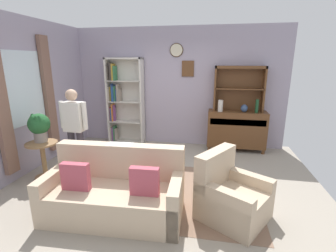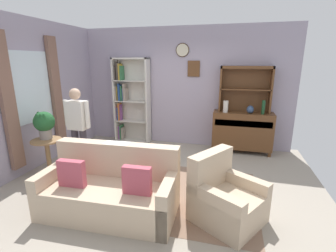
{
  "view_description": "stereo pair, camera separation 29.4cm",
  "coord_description": "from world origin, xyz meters",
  "px_view_note": "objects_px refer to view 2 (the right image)",
  "views": [
    {
      "loc": [
        0.83,
        -3.73,
        2.02
      ],
      "look_at": [
        0.1,
        0.2,
        0.95
      ],
      "focal_mm": 26.01,
      "sensor_mm": 36.0,
      "label": 1
    },
    {
      "loc": [
        1.12,
        -3.67,
        2.02
      ],
      "look_at": [
        0.1,
        0.2,
        0.95
      ],
      "focal_mm": 26.01,
      "sensor_mm": 36.0,
      "label": 2
    }
  ],
  "objects_px": {
    "vase_round": "(250,109)",
    "armchair_floral": "(225,200)",
    "bottle_wine": "(263,107)",
    "person_reading": "(78,124)",
    "couch_floral": "(111,190)",
    "vase_tall": "(226,106)",
    "plant_stand": "(48,153)",
    "potted_plant_small": "(64,168)",
    "sideboard": "(242,130)",
    "sideboard_hutch": "(246,83)",
    "book_stack": "(128,158)",
    "potted_plant_large": "(44,123)",
    "coffee_table": "(136,164)",
    "bookshelf": "(129,100)"
  },
  "relations": [
    {
      "from": "bookshelf",
      "to": "sideboard_hutch",
      "type": "distance_m",
      "value": 2.82
    },
    {
      "from": "sideboard",
      "to": "couch_floral",
      "type": "bearing_deg",
      "value": -122.25
    },
    {
      "from": "vase_tall",
      "to": "coffee_table",
      "type": "distance_m",
      "value": 2.47
    },
    {
      "from": "sideboard_hutch",
      "to": "book_stack",
      "type": "height_order",
      "value": "sideboard_hutch"
    },
    {
      "from": "potted_plant_large",
      "to": "potted_plant_small",
      "type": "xyz_separation_m",
      "value": [
        0.41,
        -0.11,
        -0.77
      ]
    },
    {
      "from": "vase_round",
      "to": "sideboard_hutch",
      "type": "bearing_deg",
      "value": 126.48
    },
    {
      "from": "person_reading",
      "to": "plant_stand",
      "type": "bearing_deg",
      "value": -150.93
    },
    {
      "from": "vase_round",
      "to": "person_reading",
      "type": "bearing_deg",
      "value": -150.37
    },
    {
      "from": "vase_round",
      "to": "armchair_floral",
      "type": "xyz_separation_m",
      "value": [
        -0.4,
        -2.58,
        -0.72
      ]
    },
    {
      "from": "potted_plant_small",
      "to": "person_reading",
      "type": "height_order",
      "value": "person_reading"
    },
    {
      "from": "vase_round",
      "to": "armchair_floral",
      "type": "distance_m",
      "value": 2.7
    },
    {
      "from": "bottle_wine",
      "to": "couch_floral",
      "type": "relative_size",
      "value": 0.16
    },
    {
      "from": "sideboard_hutch",
      "to": "potted_plant_large",
      "type": "xyz_separation_m",
      "value": [
        -3.48,
        -2.15,
        -0.61
      ]
    },
    {
      "from": "potted_plant_large",
      "to": "book_stack",
      "type": "relative_size",
      "value": 2.36
    },
    {
      "from": "person_reading",
      "to": "book_stack",
      "type": "height_order",
      "value": "person_reading"
    },
    {
      "from": "vase_tall",
      "to": "potted_plant_large",
      "type": "distance_m",
      "value": 3.66
    },
    {
      "from": "vase_round",
      "to": "potted_plant_large",
      "type": "relative_size",
      "value": 0.34
    },
    {
      "from": "plant_stand",
      "to": "person_reading",
      "type": "bearing_deg",
      "value": 29.07
    },
    {
      "from": "bottle_wine",
      "to": "person_reading",
      "type": "relative_size",
      "value": 0.19
    },
    {
      "from": "sideboard_hutch",
      "to": "armchair_floral",
      "type": "relative_size",
      "value": 1.04
    },
    {
      "from": "sideboard",
      "to": "armchair_floral",
      "type": "xyz_separation_m",
      "value": [
        -0.27,
        -2.64,
        -0.22
      ]
    },
    {
      "from": "coffee_table",
      "to": "book_stack",
      "type": "bearing_deg",
      "value": -156.12
    },
    {
      "from": "vase_round",
      "to": "plant_stand",
      "type": "height_order",
      "value": "vase_round"
    },
    {
      "from": "sideboard",
      "to": "plant_stand",
      "type": "relative_size",
      "value": 1.97
    },
    {
      "from": "bookshelf",
      "to": "vase_round",
      "type": "relative_size",
      "value": 12.35
    },
    {
      "from": "couch_floral",
      "to": "potted_plant_large",
      "type": "relative_size",
      "value": 3.68
    },
    {
      "from": "bookshelf",
      "to": "plant_stand",
      "type": "bearing_deg",
      "value": -107.01
    },
    {
      "from": "sideboard",
      "to": "potted_plant_large",
      "type": "xyz_separation_m",
      "value": [
        -3.48,
        -2.04,
        0.44
      ]
    },
    {
      "from": "coffee_table",
      "to": "sideboard_hutch",
      "type": "bearing_deg",
      "value": 50.59
    },
    {
      "from": "vase_round",
      "to": "plant_stand",
      "type": "xyz_separation_m",
      "value": [
        -3.57,
        -2.02,
        -0.6
      ]
    },
    {
      "from": "bottle_wine",
      "to": "person_reading",
      "type": "xyz_separation_m",
      "value": [
        -3.34,
        -1.73,
        -0.16
      ]
    },
    {
      "from": "potted_plant_large",
      "to": "bookshelf",
      "type": "bearing_deg",
      "value": 71.58
    },
    {
      "from": "plant_stand",
      "to": "potted_plant_large",
      "type": "distance_m",
      "value": 0.55
    },
    {
      "from": "couch_floral",
      "to": "coffee_table",
      "type": "xyz_separation_m",
      "value": [
        0.04,
        0.82,
        0.04
      ]
    },
    {
      "from": "potted_plant_large",
      "to": "person_reading",
      "type": "xyz_separation_m",
      "value": [
        0.53,
        0.22,
        -0.05
      ]
    },
    {
      "from": "sideboard",
      "to": "vase_tall",
      "type": "distance_m",
      "value": 0.67
    },
    {
      "from": "potted_plant_large",
      "to": "potted_plant_small",
      "type": "distance_m",
      "value": 0.88
    },
    {
      "from": "vase_round",
      "to": "plant_stand",
      "type": "distance_m",
      "value": 4.14
    },
    {
      "from": "sideboard_hutch",
      "to": "person_reading",
      "type": "relative_size",
      "value": 0.71
    },
    {
      "from": "vase_tall",
      "to": "potted_plant_small",
      "type": "xyz_separation_m",
      "value": [
        -2.68,
        -2.07,
        -0.87
      ]
    },
    {
      "from": "sideboard",
      "to": "coffee_table",
      "type": "xyz_separation_m",
      "value": [
        -1.75,
        -2.02,
        -0.16
      ]
    },
    {
      "from": "vase_round",
      "to": "potted_plant_small",
      "type": "xyz_separation_m",
      "value": [
        -3.2,
        -2.09,
        -0.82
      ]
    },
    {
      "from": "vase_tall",
      "to": "plant_stand",
      "type": "distance_m",
      "value": 3.71
    },
    {
      "from": "couch_floral",
      "to": "vase_tall",
      "type": "bearing_deg",
      "value": 63.07
    },
    {
      "from": "bookshelf",
      "to": "couch_floral",
      "type": "relative_size",
      "value": 1.14
    },
    {
      "from": "bottle_wine",
      "to": "book_stack",
      "type": "distance_m",
      "value": 3.06
    },
    {
      "from": "bookshelf",
      "to": "vase_tall",
      "type": "xyz_separation_m",
      "value": [
        2.38,
        -0.17,
        -0.01
      ]
    },
    {
      "from": "armchair_floral",
      "to": "potted_plant_small",
      "type": "height_order",
      "value": "armchair_floral"
    },
    {
      "from": "vase_tall",
      "to": "plant_stand",
      "type": "relative_size",
      "value": 0.39
    },
    {
      "from": "person_reading",
      "to": "vase_tall",
      "type": "bearing_deg",
      "value": 34.18
    }
  ]
}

